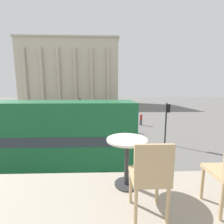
{
  "coord_description": "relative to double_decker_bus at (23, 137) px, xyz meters",
  "views": [
    {
      "loc": [
        0.24,
        -2.45,
        4.61
      ],
      "look_at": [
        0.78,
        15.54,
        2.0
      ],
      "focal_mm": 24.0,
      "sensor_mm": 36.0,
      "label": 1
    }
  ],
  "objects": [
    {
      "name": "traffic_light_mid",
      "position": [
        4.97,
        10.07,
        0.04
      ],
      "size": [
        0.42,
        0.24,
        3.51
      ],
      "color": "black",
      "rests_on": "ground_plane"
    },
    {
      "name": "cafe_chair_0",
      "position": [
        4.74,
        -5.94,
        1.42
      ],
      "size": [
        0.4,
        0.4,
        0.91
      ],
      "rotation": [
        0.0,
        0.0,
        -0.08
      ],
      "color": "tan",
      "rests_on": "cafe_floor_slab"
    },
    {
      "name": "double_decker_bus",
      "position": [
        0.0,
        0.0,
        0.0
      ],
      "size": [
        11.18,
        2.62,
        4.07
      ],
      "rotation": [
        0.0,
        0.0,
        -0.01
      ],
      "color": "black",
      "rests_on": "ground_plane"
    },
    {
      "name": "cafe_dining_table",
      "position": [
        4.56,
        -5.33,
        1.44
      ],
      "size": [
        0.6,
        0.6,
        0.73
      ],
      "color": "#2D2D30",
      "rests_on": "cafe_floor_slab"
    },
    {
      "name": "pedestrian_olive",
      "position": [
        -4.83,
        22.07,
        -1.32
      ],
      "size": [
        0.32,
        0.32,
        1.66
      ],
      "rotation": [
        0.0,
        0.0,
        5.73
      ],
      "color": "#282B33",
      "rests_on": "ground_plane"
    },
    {
      "name": "pedestrian_red",
      "position": [
        8.72,
        11.98,
        -1.37
      ],
      "size": [
        0.32,
        0.32,
        1.59
      ],
      "rotation": [
        0.0,
        0.0,
        2.83
      ],
      "color": "#282B33",
      "rests_on": "ground_plane"
    },
    {
      "name": "plaza_building_left",
      "position": [
        -7.39,
        45.13,
        7.67
      ],
      "size": [
        30.19,
        16.8,
        19.87
      ],
      "color": "beige",
      "rests_on": "ground_plane"
    },
    {
      "name": "traffic_light_far",
      "position": [
        -0.45,
        18.2,
        -0.11
      ],
      "size": [
        0.42,
        0.24,
        3.28
      ],
      "color": "black",
      "rests_on": "ground_plane"
    },
    {
      "name": "traffic_light_near",
      "position": [
        9.29,
        4.84,
        0.07
      ],
      "size": [
        0.42,
        0.24,
        3.57
      ],
      "color": "black",
      "rests_on": "ground_plane"
    }
  ]
}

